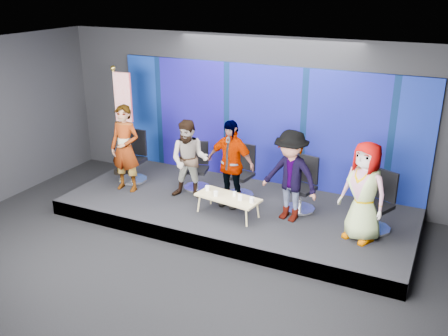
{
  "coord_description": "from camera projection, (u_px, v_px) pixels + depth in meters",
  "views": [
    {
      "loc": [
        3.76,
        -5.92,
        4.6
      ],
      "look_at": [
        -0.23,
        2.4,
        1.08
      ],
      "focal_mm": 40.0,
      "sensor_mm": 36.0,
      "label": 1
    }
  ],
  "objects": [
    {
      "name": "chair_a",
      "position": [
        133.0,
        165.0,
        11.2
      ],
      "size": [
        0.67,
        0.67,
        1.15
      ],
      "rotation": [
        0.0,
        0.0,
        0.04
      ],
      "color": "silver",
      "rests_on": "riser"
    },
    {
      "name": "ground",
      "position": [
        173.0,
        279.0,
        8.15
      ],
      "size": [
        10.0,
        10.0,
        0.0
      ],
      "primitive_type": "plane",
      "color": "black",
      "rests_on": "ground"
    },
    {
      "name": "panelist_c",
      "position": [
        230.0,
        164.0,
        9.81
      ],
      "size": [
        1.08,
        0.55,
        1.78
      ],
      "primitive_type": "imported",
      "rotation": [
        0.0,
        0.0,
        -0.12
      ],
      "color": "black",
      "rests_on": "riser"
    },
    {
      "name": "mug_a",
      "position": [
        207.0,
        188.0,
        9.81
      ],
      "size": [
        0.08,
        0.08,
        0.1
      ],
      "primitive_type": "cylinder",
      "color": "white",
      "rests_on": "coffee_table"
    },
    {
      "name": "room_walls",
      "position": [
        167.0,
        137.0,
        7.28
      ],
      "size": [
        10.02,
        8.02,
        3.51
      ],
      "color": "black",
      "rests_on": "ground"
    },
    {
      "name": "backdrop",
      "position": [
        264.0,
        125.0,
        10.9
      ],
      "size": [
        7.0,
        0.08,
        2.6
      ],
      "primitive_type": "cube",
      "color": "navy",
      "rests_on": "riser"
    },
    {
      "name": "mug_e",
      "position": [
        252.0,
        200.0,
        9.28
      ],
      "size": [
        0.09,
        0.09,
        0.11
      ],
      "primitive_type": "cylinder",
      "color": "white",
      "rests_on": "coffee_table"
    },
    {
      "name": "chair_c",
      "position": [
        241.0,
        180.0,
        10.42
      ],
      "size": [
        0.69,
        0.69,
        1.1
      ],
      "rotation": [
        0.0,
        0.0,
        -0.12
      ],
      "color": "silver",
      "rests_on": "riser"
    },
    {
      "name": "flag_stand",
      "position": [
        122.0,
        119.0,
        11.24
      ],
      "size": [
        0.58,
        0.34,
        2.52
      ],
      "rotation": [
        0.0,
        0.0,
        0.11
      ],
      "color": "black",
      "rests_on": "riser"
    },
    {
      "name": "panelist_a",
      "position": [
        125.0,
        148.0,
        10.53
      ],
      "size": [
        0.7,
        0.47,
        1.87
      ],
      "primitive_type": "imported",
      "rotation": [
        0.0,
        0.0,
        0.04
      ],
      "color": "black",
      "rests_on": "riser"
    },
    {
      "name": "chair_d",
      "position": [
        302.0,
        193.0,
        9.78
      ],
      "size": [
        0.73,
        0.73,
        1.09
      ],
      "rotation": [
        0.0,
        0.0,
        -0.22
      ],
      "color": "silver",
      "rests_on": "riser"
    },
    {
      "name": "mug_b",
      "position": [
        216.0,
        194.0,
        9.56
      ],
      "size": [
        0.08,
        0.08,
        0.1
      ],
      "primitive_type": "cylinder",
      "color": "white",
      "rests_on": "coffee_table"
    },
    {
      "name": "mug_d",
      "position": [
        240.0,
        197.0,
        9.39
      ],
      "size": [
        0.09,
        0.09,
        0.11
      ],
      "primitive_type": "cylinder",
      "color": "white",
      "rests_on": "coffee_table"
    },
    {
      "name": "panelist_b",
      "position": [
        189.0,
        160.0,
        10.18
      ],
      "size": [
        0.94,
        0.81,
        1.66
      ],
      "primitive_type": "imported",
      "rotation": [
        0.0,
        0.0,
        0.25
      ],
      "color": "black",
      "rests_on": "riser"
    },
    {
      "name": "panelist_e",
      "position": [
        364.0,
        192.0,
        8.5
      ],
      "size": [
        1.03,
        0.87,
        1.78
      ],
      "primitive_type": "imported",
      "rotation": [
        0.0,
        0.0,
        -0.41
      ],
      "color": "black",
      "rests_on": "riser"
    },
    {
      "name": "riser",
      "position": [
        236.0,
        211.0,
        10.2
      ],
      "size": [
        7.0,
        3.0,
        0.3
      ],
      "primitive_type": "cube",
      "color": "black",
      "rests_on": "ground"
    },
    {
      "name": "chair_e",
      "position": [
        377.0,
        211.0,
        9.0
      ],
      "size": [
        0.82,
        0.82,
        1.1
      ],
      "rotation": [
        0.0,
        0.0,
        -0.41
      ],
      "color": "silver",
      "rests_on": "riser"
    },
    {
      "name": "mug_c",
      "position": [
        234.0,
        194.0,
        9.57
      ],
      "size": [
        0.07,
        0.07,
        0.08
      ],
      "primitive_type": "cylinder",
      "color": "white",
      "rests_on": "coffee_table"
    },
    {
      "name": "coffee_table",
      "position": [
        228.0,
        198.0,
        9.57
      ],
      "size": [
        1.31,
        0.71,
        0.38
      ],
      "rotation": [
        0.0,
        0.0,
        -0.15
      ],
      "color": "tan",
      "rests_on": "riser"
    },
    {
      "name": "chair_b",
      "position": [
        197.0,
        173.0,
        10.81
      ],
      "size": [
        0.7,
        0.7,
        1.03
      ],
      "rotation": [
        0.0,
        0.0,
        0.25
      ],
      "color": "silver",
      "rests_on": "riser"
    },
    {
      "name": "panelist_d",
      "position": [
        290.0,
        176.0,
        9.22
      ],
      "size": [
        1.25,
        0.89,
        1.76
      ],
      "primitive_type": "imported",
      "rotation": [
        0.0,
        0.0,
        -0.22
      ],
      "color": "black",
      "rests_on": "riser"
    }
  ]
}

